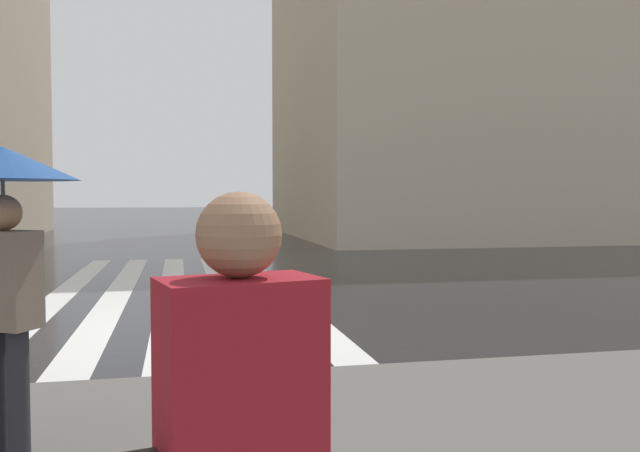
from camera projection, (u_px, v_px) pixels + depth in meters
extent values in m
plane|color=black|center=(192.00, 328.00, 9.20)|extent=(220.00, 220.00, 0.00)
cube|color=silver|center=(273.00, 286.00, 13.46)|extent=(13.00, 0.50, 0.01)
cube|color=silver|center=(224.00, 288.00, 13.25)|extent=(13.00, 0.50, 0.01)
cube|color=silver|center=(172.00, 289.00, 13.04)|extent=(13.00, 0.50, 0.01)
cube|color=silver|center=(119.00, 291.00, 12.83)|extent=(13.00, 0.50, 0.01)
cube|color=silver|center=(65.00, 292.00, 12.63)|extent=(13.00, 0.50, 0.01)
cube|color=beige|center=(535.00, 53.00, 32.10)|extent=(15.51, 23.39, 17.51)
cube|color=#6B5B4C|center=(5.00, 279.00, 4.07)|extent=(0.41, 0.47, 0.60)
sphere|color=#936B4C|center=(3.00, 213.00, 4.06)|extent=(0.22, 0.22, 0.22)
cylinder|color=#232328|center=(19.00, 398.00, 4.07)|extent=(0.13, 0.13, 0.86)
cone|color=#1E478C|center=(2.00, 163.00, 4.04)|extent=(0.91, 0.91, 0.20)
cylinder|color=#4C4C51|center=(4.00, 246.00, 4.06)|extent=(0.02, 0.02, 0.81)
cube|color=maroon|center=(240.00, 395.00, 1.70)|extent=(0.33, 0.45, 0.60)
sphere|color=#936B4C|center=(239.00, 235.00, 1.68)|extent=(0.22, 0.22, 0.22)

